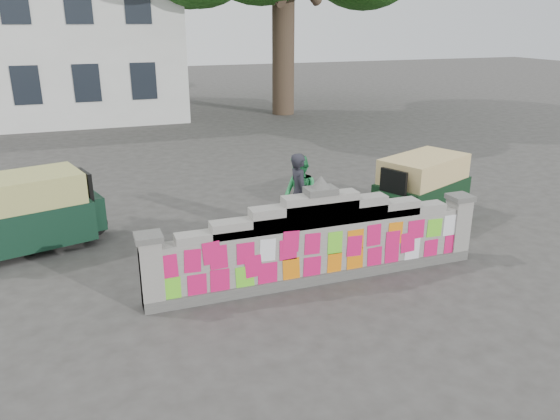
{
  "coord_description": "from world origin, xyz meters",
  "views": [
    {
      "loc": [
        -3.82,
        -8.36,
        4.59
      ],
      "look_at": [
        -0.4,
        1.0,
        1.1
      ],
      "focal_mm": 35.0,
      "sensor_mm": 36.0,
      "label": 1
    }
  ],
  "objects": [
    {
      "name": "cyclist_rider",
      "position": [
        0.34,
        1.83,
        0.87
      ],
      "size": [
        0.44,
        0.65,
        1.73
      ],
      "primitive_type": "imported",
      "rotation": [
        0.0,
        0.0,
        1.53
      ],
      "color": "#22212A",
      "rests_on": "ground"
    },
    {
      "name": "parapet_wall",
      "position": [
        -0.0,
        -0.01,
        0.75
      ],
      "size": [
        6.48,
        0.44,
        2.01
      ],
      "color": "#4C4C49",
      "rests_on": "ground"
    },
    {
      "name": "rickshaw_right",
      "position": [
        3.67,
        2.26,
        0.79
      ],
      "size": [
        2.82,
        2.1,
        1.52
      ],
      "rotation": [
        0.0,
        0.0,
        3.55
      ],
      "color": "black",
      "rests_on": "ground"
    },
    {
      "name": "building",
      "position": [
        -7.0,
        21.98,
        4.01
      ],
      "size": [
        16.0,
        10.0,
        8.9
      ],
      "color": "silver",
      "rests_on": "ground"
    },
    {
      "name": "cyclist_bike",
      "position": [
        0.34,
        1.83,
        0.51
      ],
      "size": [
        1.97,
        0.75,
        1.02
      ],
      "primitive_type": "imported",
      "rotation": [
        0.0,
        0.0,
        1.53
      ],
      "color": "black",
      "rests_on": "ground"
    },
    {
      "name": "rickshaw_left",
      "position": [
        -5.06,
        3.43,
        0.83
      ],
      "size": [
        3.0,
        1.97,
        1.61
      ],
      "rotation": [
        0.0,
        0.0,
        0.27
      ],
      "color": "black",
      "rests_on": "ground"
    },
    {
      "name": "pedestrian",
      "position": [
        0.47,
        2.15,
        0.92
      ],
      "size": [
        0.76,
        0.95,
        1.84
      ],
      "primitive_type": "imported",
      "rotation": [
        0.0,
        0.0,
        -1.49
      ],
      "color": "#28934C",
      "rests_on": "ground"
    },
    {
      "name": "ground",
      "position": [
        0.0,
        0.0,
        0.0
      ],
      "size": [
        100.0,
        100.0,
        0.0
      ],
      "primitive_type": "plane",
      "color": "#383533",
      "rests_on": "ground"
    }
  ]
}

